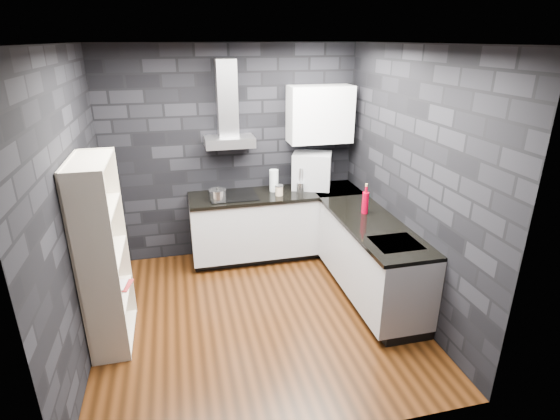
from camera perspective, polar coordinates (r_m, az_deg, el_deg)
name	(u,v)px	position (r m, az deg, el deg)	size (l,w,h in m)	color
ground	(258,316)	(4.77, -2.91, -13.60)	(3.20, 3.20, 0.00)	#3B1D0B
ceiling	(252,43)	(3.90, -3.70, 20.90)	(3.20, 3.20, 0.00)	white
wall_back	(232,154)	(5.68, -6.26, 7.23)	(3.20, 0.05, 2.70)	black
wall_front	(304,283)	(2.70, 3.10, -9.48)	(3.20, 0.05, 2.70)	black
wall_left	(71,210)	(4.19, -25.67, -0.06)	(0.05, 3.20, 2.70)	black
wall_right	(411,183)	(4.69, 16.70, 3.35)	(0.05, 3.20, 2.70)	black
toekick_back	(275,251)	(5.95, -0.60, -5.33)	(2.18, 0.50, 0.10)	black
toekick_right	(371,291)	(5.18, 11.82, -10.27)	(0.50, 1.78, 0.10)	black
counter_back_cab	(276,223)	(5.74, -0.52, -1.67)	(2.20, 0.60, 0.76)	#B8B8BD
counter_right_cab	(371,258)	(4.95, 11.78, -6.11)	(0.60, 1.80, 0.76)	#B8B8BD
counter_back_top	(276,194)	(5.58, -0.52, 2.06)	(2.20, 0.62, 0.04)	black
counter_right_top	(373,225)	(4.78, 12.03, -1.87)	(0.62, 1.80, 0.04)	black
counter_corner_top	(335,189)	(5.81, 7.18, 2.69)	(0.62, 0.62, 0.04)	black
hood_body	(230,142)	(5.44, -6.60, 8.85)	(0.60, 0.34, 0.12)	#B5B4B9
hood_chimney	(227,98)	(5.42, -6.94, 14.27)	(0.24, 0.20, 0.90)	#B5B4B9
upper_cabinet	(320,114)	(5.63, 5.24, 12.34)	(0.80, 0.35, 0.70)	white
cooktop	(233,196)	(5.49, -6.14, 1.89)	(0.58, 0.50, 0.01)	black
sink_rim	(396,243)	(4.38, 14.90, -4.20)	(0.44, 0.40, 0.01)	#B5B4B9
pot	(218,195)	(5.33, -8.14, 1.91)	(0.20, 0.20, 0.12)	silver
glass_vase	(274,181)	(5.60, -0.80, 3.87)	(0.11, 0.11, 0.28)	white
storage_jar	(279,191)	(5.47, -0.12, 2.53)	(0.10, 0.10, 0.12)	tan
utensil_crock	(301,188)	(5.58, 2.70, 2.94)	(0.10, 0.10, 0.13)	silver
appliance_garage	(312,171)	(5.73, 4.18, 5.09)	(0.48, 0.38, 0.48)	#A1A3A9
red_bottle	(365,203)	(4.97, 11.07, 0.91)	(0.07, 0.07, 0.25)	maroon
bookshelf	(103,255)	(4.31, -22.09, -5.46)	(0.34, 0.80, 1.80)	beige
fruit_bowl	(101,257)	(4.20, -22.34, -5.67)	(0.21, 0.21, 0.05)	white
book_red	(112,276)	(4.61, -21.15, -8.10)	(0.17, 0.02, 0.23)	maroon
book_second	(109,277)	(4.57, -21.45, -8.14)	(0.15, 0.02, 0.21)	#B2B2B2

